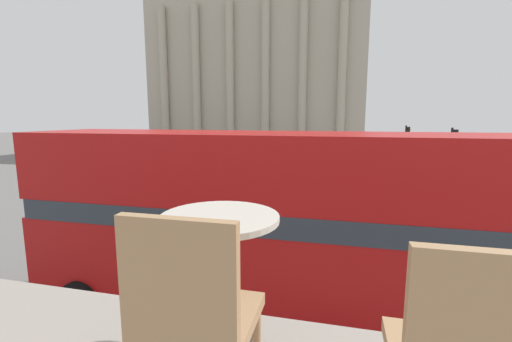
{
  "coord_description": "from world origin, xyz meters",
  "views": [
    {
      "loc": [
        1.14,
        -1.91,
        4.68
      ],
      "look_at": [
        -3.12,
        15.58,
        1.85
      ],
      "focal_mm": 24.0,
      "sensor_mm": 36.0,
      "label": 1
    }
  ],
  "objects_px": {
    "double_decker_bus": "(270,219)",
    "pedestrian_blue": "(364,154)",
    "traffic_light_mid": "(451,154)",
    "traffic_light_far": "(406,144)",
    "pedestrian_olive": "(310,192)",
    "cafe_chair_0": "(194,316)",
    "plaza_building_left": "(261,72)",
    "cafe_dining_table": "(220,252)",
    "pedestrian_red": "(267,156)",
    "car_black": "(346,164)"
  },
  "relations": [
    {
      "from": "traffic_light_mid",
      "to": "traffic_light_far",
      "type": "distance_m",
      "value": 8.46
    },
    {
      "from": "pedestrian_olive",
      "to": "car_black",
      "type": "bearing_deg",
      "value": -77.66
    },
    {
      "from": "traffic_light_far",
      "to": "pedestrian_olive",
      "type": "distance_m",
      "value": 13.91
    },
    {
      "from": "plaza_building_left",
      "to": "pedestrian_olive",
      "type": "distance_m",
      "value": 31.62
    },
    {
      "from": "traffic_light_far",
      "to": "pedestrian_blue",
      "type": "relative_size",
      "value": 2.24
    },
    {
      "from": "double_decker_bus",
      "to": "cafe_chair_0",
      "type": "distance_m",
      "value": 6.52
    },
    {
      "from": "cafe_chair_0",
      "to": "traffic_light_far",
      "type": "distance_m",
      "value": 28.51
    },
    {
      "from": "car_black",
      "to": "pedestrian_red",
      "type": "bearing_deg",
      "value": -129.69
    },
    {
      "from": "cafe_chair_0",
      "to": "traffic_light_far",
      "type": "bearing_deg",
      "value": 82.31
    },
    {
      "from": "cafe_dining_table",
      "to": "pedestrian_olive",
      "type": "height_order",
      "value": "cafe_dining_table"
    },
    {
      "from": "double_decker_bus",
      "to": "pedestrian_blue",
      "type": "bearing_deg",
      "value": 81.54
    },
    {
      "from": "cafe_dining_table",
      "to": "cafe_chair_0",
      "type": "xyz_separation_m",
      "value": [
        0.09,
        -0.53,
        -0.02
      ]
    },
    {
      "from": "plaza_building_left",
      "to": "traffic_light_mid",
      "type": "relative_size",
      "value": 6.45
    },
    {
      "from": "traffic_light_mid",
      "to": "pedestrian_blue",
      "type": "height_order",
      "value": "traffic_light_mid"
    },
    {
      "from": "pedestrian_blue",
      "to": "cafe_chair_0",
      "type": "bearing_deg",
      "value": -158.83
    },
    {
      "from": "traffic_light_far",
      "to": "pedestrian_blue",
      "type": "distance_m",
      "value": 6.91
    },
    {
      "from": "cafe_chair_0",
      "to": "plaza_building_left",
      "type": "distance_m",
      "value": 46.02
    },
    {
      "from": "double_decker_bus",
      "to": "pedestrian_red",
      "type": "height_order",
      "value": "double_decker_bus"
    },
    {
      "from": "double_decker_bus",
      "to": "traffic_light_mid",
      "type": "relative_size",
      "value": 2.7
    },
    {
      "from": "traffic_light_far",
      "to": "pedestrian_olive",
      "type": "relative_size",
      "value": 2.28
    },
    {
      "from": "cafe_dining_table",
      "to": "pedestrian_blue",
      "type": "xyz_separation_m",
      "value": [
        3.0,
        33.56,
        -2.96
      ]
    },
    {
      "from": "plaza_building_left",
      "to": "pedestrian_olive",
      "type": "relative_size",
      "value": 15.0
    },
    {
      "from": "double_decker_bus",
      "to": "pedestrian_red",
      "type": "relative_size",
      "value": 6.65
    },
    {
      "from": "traffic_light_far",
      "to": "car_black",
      "type": "relative_size",
      "value": 0.96
    },
    {
      "from": "plaza_building_left",
      "to": "pedestrian_red",
      "type": "xyz_separation_m",
      "value": [
        3.59,
        -12.91,
        -9.59
      ]
    },
    {
      "from": "cafe_chair_0",
      "to": "pedestrian_olive",
      "type": "bearing_deg",
      "value": 96.67
    },
    {
      "from": "double_decker_bus",
      "to": "cafe_dining_table",
      "type": "bearing_deg",
      "value": -81.8
    },
    {
      "from": "cafe_chair_0",
      "to": "pedestrian_olive",
      "type": "distance_m",
      "value": 15.99
    },
    {
      "from": "cafe_dining_table",
      "to": "plaza_building_left",
      "type": "height_order",
      "value": "plaza_building_left"
    },
    {
      "from": "cafe_dining_table",
      "to": "cafe_chair_0",
      "type": "distance_m",
      "value": 0.53
    },
    {
      "from": "cafe_chair_0",
      "to": "traffic_light_far",
      "type": "height_order",
      "value": "cafe_chair_0"
    },
    {
      "from": "double_decker_bus",
      "to": "cafe_chair_0",
      "type": "bearing_deg",
      "value": -81.73
    },
    {
      "from": "double_decker_bus",
      "to": "pedestrian_olive",
      "type": "height_order",
      "value": "double_decker_bus"
    },
    {
      "from": "plaza_building_left",
      "to": "traffic_light_far",
      "type": "relative_size",
      "value": 6.58
    },
    {
      "from": "traffic_light_far",
      "to": "cafe_dining_table",
      "type": "bearing_deg",
      "value": -101.73
    },
    {
      "from": "traffic_light_far",
      "to": "traffic_light_mid",
      "type": "bearing_deg",
      "value": -84.19
    },
    {
      "from": "pedestrian_olive",
      "to": "cafe_chair_0",
      "type": "bearing_deg",
      "value": 113.61
    },
    {
      "from": "traffic_light_mid",
      "to": "pedestrian_blue",
      "type": "distance_m",
      "value": 15.09
    },
    {
      "from": "double_decker_bus",
      "to": "traffic_light_far",
      "type": "distance_m",
      "value": 22.64
    },
    {
      "from": "pedestrian_olive",
      "to": "double_decker_bus",
      "type": "bearing_deg",
      "value": 109.74
    },
    {
      "from": "double_decker_bus",
      "to": "traffic_light_far",
      "type": "xyz_separation_m",
      "value": [
        6.57,
        21.67,
        0.22
      ]
    },
    {
      "from": "plaza_building_left",
      "to": "pedestrian_blue",
      "type": "xyz_separation_m",
      "value": [
        12.83,
        -10.37,
        -9.5
      ]
    },
    {
      "from": "cafe_dining_table",
      "to": "plaza_building_left",
      "type": "bearing_deg",
      "value": 102.61
    },
    {
      "from": "double_decker_bus",
      "to": "traffic_light_mid",
      "type": "height_order",
      "value": "double_decker_bus"
    },
    {
      "from": "double_decker_bus",
      "to": "traffic_light_far",
      "type": "height_order",
      "value": "double_decker_bus"
    },
    {
      "from": "cafe_chair_0",
      "to": "pedestrian_blue",
      "type": "distance_m",
      "value": 34.33
    },
    {
      "from": "cafe_dining_table",
      "to": "plaza_building_left",
      "type": "relative_size",
      "value": 0.03
    },
    {
      "from": "pedestrian_olive",
      "to": "pedestrian_blue",
      "type": "bearing_deg",
      "value": -80.91
    },
    {
      "from": "plaza_building_left",
      "to": "pedestrian_red",
      "type": "distance_m",
      "value": 16.48
    },
    {
      "from": "car_black",
      "to": "pedestrian_red",
      "type": "distance_m",
      "value": 7.81
    }
  ]
}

